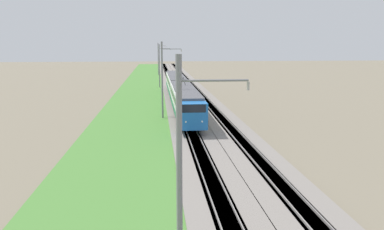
% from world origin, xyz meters
% --- Properties ---
extents(ballast_main, '(240.00, 4.40, 0.30)m').
position_xyz_m(ballast_main, '(50.00, 0.00, 0.15)').
color(ballast_main, gray).
rests_on(ballast_main, ground).
extents(ballast_adjacent, '(240.00, 4.40, 0.30)m').
position_xyz_m(ballast_adjacent, '(50.00, -4.35, 0.15)').
color(ballast_adjacent, gray).
rests_on(ballast_adjacent, ground).
extents(track_main, '(240.00, 1.57, 0.45)m').
position_xyz_m(track_main, '(50.00, 0.00, 0.16)').
color(track_main, '#4C4238').
rests_on(track_main, ground).
extents(track_adjacent, '(240.00, 1.57, 0.45)m').
position_xyz_m(track_adjacent, '(50.00, -4.35, 0.16)').
color(track_adjacent, '#4C4238').
rests_on(track_adjacent, ground).
extents(grass_verge, '(240.00, 10.10, 0.12)m').
position_xyz_m(grass_verge, '(50.00, 6.38, 0.06)').
color(grass_verge, '#4C8438').
rests_on(grass_verge, ground).
extents(passenger_train, '(43.06, 2.91, 4.96)m').
position_xyz_m(passenger_train, '(49.85, 0.00, 2.31)').
color(passenger_train, blue).
rests_on(passenger_train, ground).
extents(catenary_mast_near, '(0.22, 2.56, 8.98)m').
position_xyz_m(catenary_mast_near, '(5.35, 2.78, 4.63)').
color(catenary_mast_near, slate).
rests_on(catenary_mast_near, ground).
extents(catenary_mast_mid, '(0.22, 2.56, 9.62)m').
position_xyz_m(catenary_mast_mid, '(39.34, 2.78, 4.96)').
color(catenary_mast_mid, slate).
rests_on(catenary_mast_mid, ground).
extents(catenary_mast_far, '(0.22, 2.56, 9.29)m').
position_xyz_m(catenary_mast_far, '(73.33, 2.78, 4.79)').
color(catenary_mast_far, slate).
rests_on(catenary_mast_far, ground).
extents(catenary_mast_distant, '(0.22, 2.56, 9.70)m').
position_xyz_m(catenary_mast_distant, '(107.32, 2.78, 5.00)').
color(catenary_mast_distant, slate).
rests_on(catenary_mast_distant, ground).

